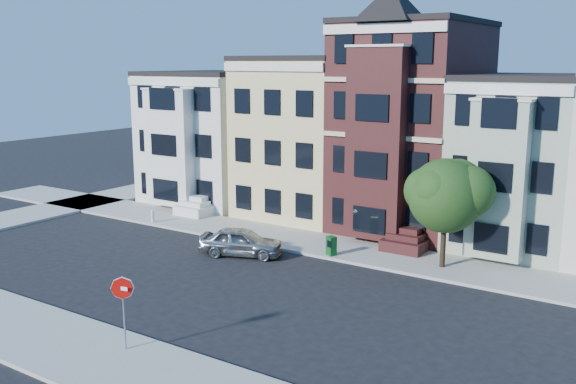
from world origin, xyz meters
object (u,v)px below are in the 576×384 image
Objects in this scene: newspaper_box at (331,246)px; stop_sign at (124,309)px; parked_car at (241,242)px; street_tree at (445,201)px; fire_hydrant at (153,217)px.

newspaper_box is 13.58m from stop_sign.
newspaper_box is at bearing 74.05° from stop_sign.
parked_car is 4.40× the size of newspaper_box.
newspaper_box is (-5.44, -1.34, -2.79)m from street_tree.
stop_sign is at bearing -47.70° from fire_hydrant.
street_tree is 6.26m from newspaper_box.
fire_hydrant is 18.19m from stop_sign.
parked_car is (-9.57, -3.55, -2.69)m from street_tree.
newspaper_box reaches higher than fire_hydrant.
newspaper_box is at bearing 0.47° from fire_hydrant.
parked_car is 1.47× the size of stop_sign.
street_tree is at bearing -90.28° from parked_car.
parked_car is 11.93m from stop_sign.
newspaper_box is (4.13, 2.21, -0.10)m from parked_car.
parked_car is 6.93× the size of fire_hydrant.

